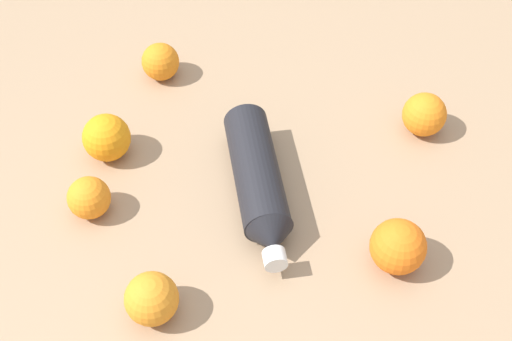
{
  "coord_description": "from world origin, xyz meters",
  "views": [
    {
      "loc": [
        0.29,
        0.58,
        0.83
      ],
      "look_at": [
        -0.04,
        -0.01,
        0.04
      ],
      "focal_mm": 47.24,
      "sensor_mm": 36.0,
      "label": 1
    }
  ],
  "objects_px": {
    "orange_2": "(89,198)",
    "orange_5": "(152,299)",
    "orange_0": "(160,62)",
    "orange_3": "(398,246)",
    "water_bottle": "(258,182)",
    "orange_4": "(107,138)",
    "orange_1": "(424,114)"
  },
  "relations": [
    {
      "from": "orange_1",
      "to": "orange_4",
      "type": "bearing_deg",
      "value": -23.15
    },
    {
      "from": "orange_0",
      "to": "orange_3",
      "type": "relative_size",
      "value": 0.85
    },
    {
      "from": "water_bottle",
      "to": "orange_2",
      "type": "height_order",
      "value": "water_bottle"
    },
    {
      "from": "orange_2",
      "to": "orange_5",
      "type": "height_order",
      "value": "orange_5"
    },
    {
      "from": "orange_0",
      "to": "orange_5",
      "type": "relative_size",
      "value": 0.93
    },
    {
      "from": "orange_3",
      "to": "orange_5",
      "type": "xyz_separation_m",
      "value": [
        0.34,
        -0.09,
        -0.0
      ]
    },
    {
      "from": "water_bottle",
      "to": "orange_2",
      "type": "distance_m",
      "value": 0.26
    },
    {
      "from": "orange_1",
      "to": "orange_2",
      "type": "bearing_deg",
      "value": -11.12
    },
    {
      "from": "orange_2",
      "to": "orange_5",
      "type": "distance_m",
      "value": 0.21
    },
    {
      "from": "orange_0",
      "to": "water_bottle",
      "type": "bearing_deg",
      "value": 92.85
    },
    {
      "from": "orange_4",
      "to": "orange_2",
      "type": "bearing_deg",
      "value": 55.78
    },
    {
      "from": "water_bottle",
      "to": "orange_4",
      "type": "xyz_separation_m",
      "value": [
        0.17,
        -0.2,
        0.0
      ]
    },
    {
      "from": "water_bottle",
      "to": "orange_4",
      "type": "relative_size",
      "value": 3.71
    },
    {
      "from": "water_bottle",
      "to": "orange_0",
      "type": "relative_size",
      "value": 4.24
    },
    {
      "from": "orange_2",
      "to": "orange_3",
      "type": "distance_m",
      "value": 0.46
    },
    {
      "from": "orange_3",
      "to": "orange_5",
      "type": "distance_m",
      "value": 0.35
    },
    {
      "from": "orange_0",
      "to": "orange_5",
      "type": "height_order",
      "value": "orange_5"
    },
    {
      "from": "orange_0",
      "to": "orange_4",
      "type": "distance_m",
      "value": 0.2
    },
    {
      "from": "orange_1",
      "to": "orange_4",
      "type": "distance_m",
      "value": 0.52
    },
    {
      "from": "water_bottle",
      "to": "orange_5",
      "type": "height_order",
      "value": "orange_5"
    },
    {
      "from": "orange_1",
      "to": "orange_5",
      "type": "height_order",
      "value": "same"
    },
    {
      "from": "orange_0",
      "to": "orange_5",
      "type": "bearing_deg",
      "value": 64.77
    },
    {
      "from": "water_bottle",
      "to": "orange_2",
      "type": "xyz_separation_m",
      "value": [
        0.24,
        -0.1,
        -0.0
      ]
    },
    {
      "from": "orange_0",
      "to": "orange_2",
      "type": "relative_size",
      "value": 1.04
    },
    {
      "from": "orange_5",
      "to": "orange_4",
      "type": "bearing_deg",
      "value": -99.96
    },
    {
      "from": "orange_1",
      "to": "orange_5",
      "type": "xyz_separation_m",
      "value": [
        0.54,
        0.1,
        0.0
      ]
    },
    {
      "from": "orange_4",
      "to": "orange_5",
      "type": "bearing_deg",
      "value": 80.04
    },
    {
      "from": "water_bottle",
      "to": "orange_4",
      "type": "bearing_deg",
      "value": -119.29
    },
    {
      "from": "orange_5",
      "to": "orange_1",
      "type": "bearing_deg",
      "value": -169.56
    },
    {
      "from": "orange_0",
      "to": "orange_3",
      "type": "distance_m",
      "value": 0.55
    },
    {
      "from": "orange_3",
      "to": "orange_4",
      "type": "relative_size",
      "value": 1.03
    },
    {
      "from": "water_bottle",
      "to": "orange_0",
      "type": "bearing_deg",
      "value": -157.25
    }
  ]
}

